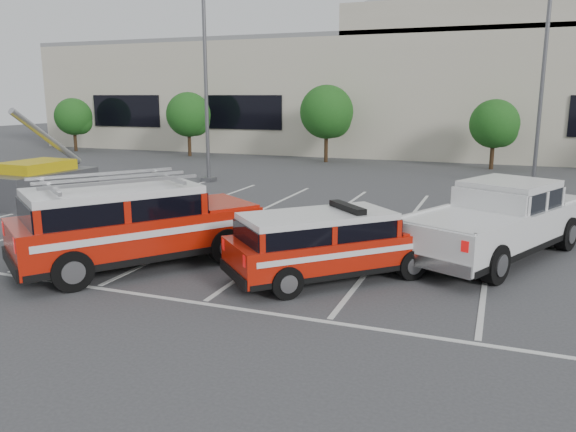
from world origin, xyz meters
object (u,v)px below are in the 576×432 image
Objects in this scene: fire_chief_suv at (331,249)px; ladder_suv at (134,230)px; tree_mid_left at (328,114)px; utility_rig at (33,184)px; convention_building at (431,88)px; tree_left at (190,116)px; tree_mid_right at (496,126)px; light_pole_mid at (543,73)px; tree_far_left at (75,118)px; light_pole_left at (206,74)px; white_pickup at (497,227)px.

ladder_suv reaches higher than fire_chief_suv.
ladder_suv is (-4.86, -0.80, 0.21)m from fire_chief_suv.
utility_rig is (-6.82, -17.53, -2.29)m from tree_mid_left.
convention_building is at bearing 69.15° from utility_rig.
utility_rig is (-11.91, -27.34, -3.97)m from convention_building.
tree_left reaches higher than utility_rig.
convention_building reaches higher than tree_mid_left.
utility_rig is at bearing -113.53° from convention_building.
tree_mid_right is (20.00, -0.00, -0.27)m from tree_left.
fire_chief_suv is at bearing -72.84° from tree_mid_left.
utility_rig is at bearing -111.26° from tree_mid_left.
light_pole_mid is at bearing 118.49° from fire_chief_suv.
utility_rig reaches higher than fire_chief_suv.
tree_far_left is 0.89× the size of utility_rig.
tree_mid_right is at bearing 107.52° from light_pole_mid.
tree_mid_left is at bearing 131.02° from ladder_suv.
utility_rig is at bearing -116.49° from light_pole_left.
tree_mid_right is at bearing 48.87° from utility_rig.
light_pole_left reaches higher than tree_far_left.
tree_far_left is 0.82× the size of tree_mid_left.
light_pole_mid reaches higher than tree_far_left.
convention_building is 15.04× the size of tree_mid_right.
tree_left is 22.86m from light_pole_mid.
light_pole_left is 16.87m from white_pickup.
tree_far_left is at bearing 169.55° from ladder_suv.
ladder_suv is (5.14, -13.13, -4.26)m from light_pole_left.
tree_far_left and tree_mid_right have the same top height.
light_pole_left is 1.51× the size of white_pickup.
tree_mid_left is (20.00, 0.00, 0.54)m from tree_far_left.
utility_rig is (13.18, -17.53, -1.76)m from tree_far_left.
convention_building is 18.11m from tree_left.
fire_chief_suv is at bearing -97.87° from tree_mid_right.
fire_chief_suv is at bearing -52.91° from tree_left.
tree_mid_left is 18.94m from utility_rig.
convention_building is 5.86× the size of light_pole_left.
tree_mid_right is 0.66× the size of ladder_suv.
tree_left is 0.99× the size of utility_rig.
tree_far_left is at bearing -180.00° from tree_left.
light_pole_left is (6.91, -10.05, 2.41)m from tree_left.
tree_far_left is 0.84× the size of fire_chief_suv.
tree_mid_left is at bearing 144.25° from white_pickup.
tree_left reaches higher than tree_far_left.
tree_left reaches higher than tree_mid_right.
tree_left is 0.73× the size of ladder_suv.
tree_mid_left is at bearing -117.40° from convention_building.
tree_left is 0.93× the size of fire_chief_suv.
white_pickup is (20.48, -19.06, -1.98)m from tree_left.
tree_mid_left reaches higher than fire_chief_suv.
light_pole_mid is 1.68× the size of ladder_suv.
tree_mid_left is at bearing 180.00° from tree_mid_right.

